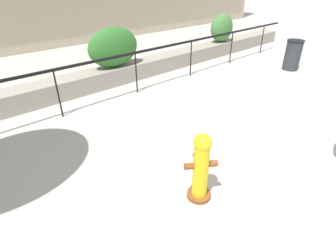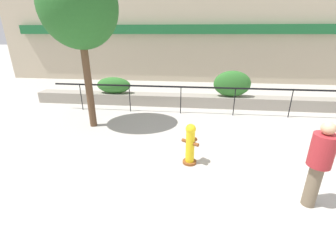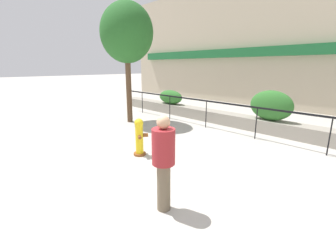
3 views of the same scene
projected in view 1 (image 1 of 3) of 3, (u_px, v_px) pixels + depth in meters
The scene contains 7 objects.
ground_plane at pixel (319, 181), 4.18m from camera, with size 120.00×120.00×0.00m, color #B2ADA3.
planter_wall_low at pixel (116, 74), 7.96m from camera, with size 18.00×0.70×0.50m, color gray.
fence_railing_segment at pixel (135, 57), 6.88m from camera, with size 15.00×0.05×1.15m.
hedge_bush_1 at pixel (114, 47), 7.58m from camera, with size 1.60×0.68×1.13m, color #2D6B28.
hedge_bush_2 at pixel (222, 28), 10.56m from camera, with size 1.12×0.70×1.09m, color #427538.
fire_hydrant at pixel (201, 167), 3.64m from camera, with size 0.49×0.49×1.08m.
trash_bin at pixel (293, 55), 8.96m from camera, with size 0.55×0.55×1.01m.
Camera 1 is at (-3.93, -0.75, 2.87)m, focal length 28.00 mm.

